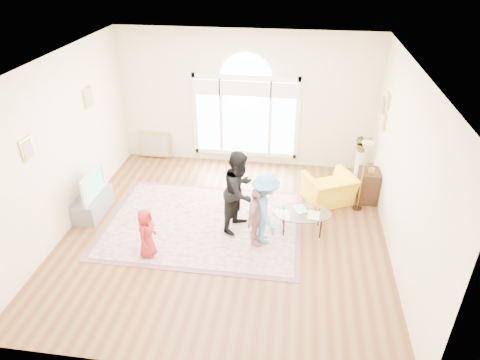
# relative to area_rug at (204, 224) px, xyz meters

# --- Properties ---
(ground) EXTENTS (6.00, 6.00, 0.00)m
(ground) POSITION_rel_area_rug_xyz_m (0.47, -0.22, -0.01)
(ground) COLOR brown
(ground) RESTS_ON ground
(room_shell) EXTENTS (6.00, 6.00, 6.00)m
(room_shell) POSITION_rel_area_rug_xyz_m (0.48, 2.61, 1.56)
(room_shell) COLOR #F7EBC0
(room_shell) RESTS_ON ground
(area_rug) EXTENTS (3.60, 2.60, 0.02)m
(area_rug) POSITION_rel_area_rug_xyz_m (0.00, 0.00, 0.00)
(area_rug) COLOR #C8AF99
(area_rug) RESTS_ON ground
(rug_border) EXTENTS (3.80, 2.80, 0.01)m
(rug_border) POSITION_rel_area_rug_xyz_m (0.00, 0.00, -0.00)
(rug_border) COLOR #7B4D5B
(rug_border) RESTS_ON ground
(tv_console) EXTENTS (0.45, 1.00, 0.42)m
(tv_console) POSITION_rel_area_rug_xyz_m (-2.28, 0.08, 0.20)
(tv_console) COLOR gray
(tv_console) RESTS_ON ground
(television) EXTENTS (0.16, 0.99, 0.57)m
(television) POSITION_rel_area_rug_xyz_m (-2.27, 0.08, 0.70)
(television) COLOR black
(television) RESTS_ON tv_console
(coffee_table) EXTENTS (1.11, 0.75, 0.54)m
(coffee_table) POSITION_rel_area_rug_xyz_m (1.90, 0.05, 0.39)
(coffee_table) COLOR silver
(coffee_table) RESTS_ON ground
(armchair) EXTENTS (1.24, 1.18, 0.63)m
(armchair) POSITION_rel_area_rug_xyz_m (2.45, 1.17, 0.30)
(armchair) COLOR yellow
(armchair) RESTS_ON ground
(side_cabinet) EXTENTS (0.40, 0.50, 0.70)m
(side_cabinet) POSITION_rel_area_rug_xyz_m (3.25, 1.35, 0.34)
(side_cabinet) COLOR black
(side_cabinet) RESTS_ON ground
(floor_lamp) EXTENTS (0.30, 0.30, 1.51)m
(floor_lamp) POSITION_rel_area_rug_xyz_m (3.04, 0.98, 1.27)
(floor_lamp) COLOR black
(floor_lamp) RESTS_ON ground
(plant_pedestal) EXTENTS (0.20, 0.20, 0.70)m
(plant_pedestal) POSITION_rel_area_rug_xyz_m (3.17, 2.30, 0.34)
(plant_pedestal) COLOR white
(plant_pedestal) RESTS_ON ground
(potted_plant) EXTENTS (0.43, 0.39, 0.42)m
(potted_plant) POSITION_rel_area_rug_xyz_m (3.17, 2.30, 0.90)
(potted_plant) COLOR #33722D
(potted_plant) RESTS_ON plant_pedestal
(leaning_picture) EXTENTS (0.80, 0.14, 0.62)m
(leaning_picture) POSITION_rel_area_rug_xyz_m (-1.81, 2.68, -0.01)
(leaning_picture) COLOR tan
(leaning_picture) RESTS_ON ground
(child_red) EXTENTS (0.33, 0.47, 0.93)m
(child_red) POSITION_rel_area_rug_xyz_m (-0.75, -1.05, 0.48)
(child_red) COLOR #A62524
(child_red) RESTS_ON area_rug
(child_black) EXTENTS (0.84, 0.94, 1.60)m
(child_black) POSITION_rel_area_rug_xyz_m (0.72, -0.00, 0.81)
(child_black) COLOR black
(child_black) RESTS_ON area_rug
(child_pink) EXTENTS (0.43, 0.72, 1.15)m
(child_pink) POSITION_rel_area_rug_xyz_m (1.07, -0.46, 0.59)
(child_pink) COLOR #C68B90
(child_pink) RESTS_ON area_rug
(child_blue) EXTENTS (0.79, 1.02, 1.38)m
(child_blue) POSITION_rel_area_rug_xyz_m (1.23, -0.36, 0.70)
(child_blue) COLOR #5A94C6
(child_blue) RESTS_ON area_rug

